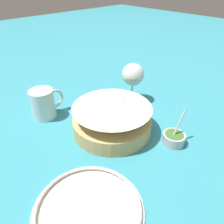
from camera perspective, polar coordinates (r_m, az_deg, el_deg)
ground_plane at (r=0.67m, az=4.31°, el=-4.62°), size 4.00×4.00×0.00m
food_basket at (r=0.65m, az=-0.02°, el=-2.19°), size 0.23×0.23×0.09m
sauce_cup at (r=0.64m, az=15.82°, el=-6.54°), size 0.07×0.06×0.10m
wine_glass at (r=0.78m, az=5.49°, el=9.44°), size 0.08×0.08×0.14m
beer_mug at (r=0.74m, az=-17.41°, el=1.89°), size 0.11×0.08×0.10m
side_plate at (r=0.49m, az=-6.23°, el=-23.82°), size 0.23×0.23×0.01m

